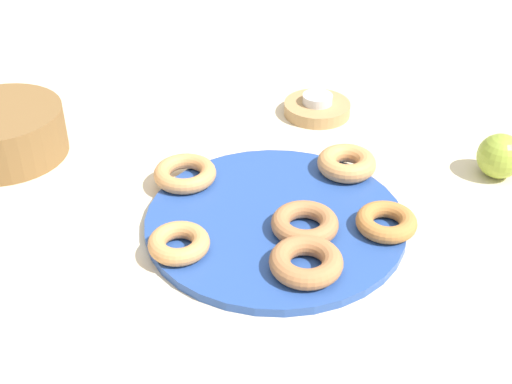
{
  "coord_description": "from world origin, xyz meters",
  "views": [
    {
      "loc": [
        -0.63,
        -0.36,
        0.56
      ],
      "look_at": [
        0.0,
        0.03,
        0.04
      ],
      "focal_mm": 48.39,
      "sensor_mm": 36.0,
      "label": 1
    }
  ],
  "objects": [
    {
      "name": "candle_holder",
      "position": [
        0.3,
        0.1,
        0.01
      ],
      "size": [
        0.11,
        0.11,
        0.02
      ],
      "primitive_type": "cylinder",
      "color": "tan",
      "rests_on": "ground_plane"
    },
    {
      "name": "donut_plate",
      "position": [
        0.0,
        0.0,
        0.01
      ],
      "size": [
        0.34,
        0.34,
        0.01
      ],
      "primitive_type": "cylinder",
      "color": "#284C9E",
      "rests_on": "ground_plane"
    },
    {
      "name": "donut_4",
      "position": [
        -0.01,
        -0.05,
        0.02
      ],
      "size": [
        0.12,
        0.12,
        0.02
      ],
      "primitive_type": "torus",
      "rotation": [
        0.0,
        0.0,
        5.26
      ],
      "color": "#B27547",
      "rests_on": "donut_plate"
    },
    {
      "name": "basket",
      "position": [
        -0.06,
        0.44,
        0.04
      ],
      "size": [
        0.23,
        0.23,
        0.07
      ],
      "primitive_type": "cylinder",
      "rotation": [
        0.0,
        0.0,
        6.02
      ],
      "color": "brown",
      "rests_on": "ground_plane"
    },
    {
      "name": "donut_1",
      "position": [
        0.15,
        -0.03,
        0.03
      ],
      "size": [
        0.09,
        0.09,
        0.03
      ],
      "primitive_type": "torus",
      "rotation": [
        0.0,
        0.0,
        3.14
      ],
      "color": "tan",
      "rests_on": "donut_plate"
    },
    {
      "name": "tealight",
      "position": [
        0.3,
        0.1,
        0.03
      ],
      "size": [
        0.05,
        0.05,
        0.02
      ],
      "primitive_type": "cylinder",
      "color": "silver",
      "rests_on": "candle_holder"
    },
    {
      "name": "donut_0",
      "position": [
        0.05,
        -0.13,
        0.02
      ],
      "size": [
        0.1,
        0.1,
        0.02
      ],
      "primitive_type": "torus",
      "rotation": [
        0.0,
        0.0,
        5.86
      ],
      "color": "#BC7A3D",
      "rests_on": "donut_plate"
    },
    {
      "name": "donut_3",
      "position": [
        -0.12,
        0.07,
        0.02
      ],
      "size": [
        0.11,
        0.11,
        0.02
      ],
      "primitive_type": "torus",
      "rotation": [
        0.0,
        0.0,
        2.5
      ],
      "color": "tan",
      "rests_on": "donut_plate"
    },
    {
      "name": "donut_5",
      "position": [
        -0.07,
        -0.08,
        0.03
      ],
      "size": [
        0.1,
        0.1,
        0.03
      ],
      "primitive_type": "torus",
      "rotation": [
        0.0,
        0.0,
        4.85
      ],
      "color": "#B27547",
      "rests_on": "donut_plate"
    },
    {
      "name": "apple",
      "position": [
        0.27,
        -0.22,
        0.03
      ],
      "size": [
        0.07,
        0.07,
        0.07
      ],
      "primitive_type": "sphere",
      "color": "#93AD38",
      "rests_on": "ground_plane"
    },
    {
      "name": "donut_2",
      "position": [
        0.01,
        0.15,
        0.02
      ],
      "size": [
        0.1,
        0.1,
        0.02
      ],
      "primitive_type": "torus",
      "rotation": [
        0.0,
        0.0,
        1.48
      ],
      "color": "tan",
      "rests_on": "donut_plate"
    },
    {
      "name": "ground_plane",
      "position": [
        0.0,
        0.0,
        0.0
      ],
      "size": [
        2.4,
        2.4,
        0.0
      ],
      "primitive_type": "plane",
      "color": "beige"
    }
  ]
}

